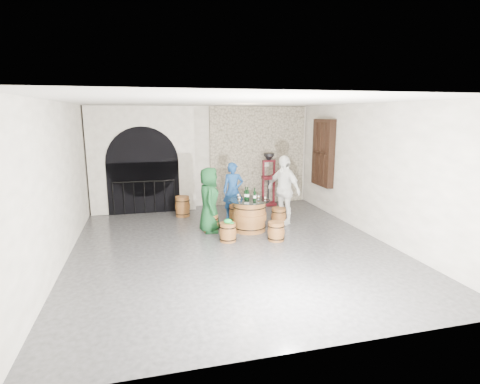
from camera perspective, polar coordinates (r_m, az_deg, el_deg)
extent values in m
plane|color=#2B2B2D|center=(8.62, -1.19, -8.19)|extent=(8.00, 8.00, 0.00)
plane|color=silver|center=(12.11, -5.58, 5.35)|extent=(8.00, 0.00, 8.00)
plane|color=silver|center=(4.51, 10.49, -5.77)|extent=(8.00, 0.00, 8.00)
plane|color=silver|center=(8.17, -25.88, 1.12)|extent=(0.00, 8.00, 8.00)
plane|color=silver|center=(9.62, 19.54, 3.07)|extent=(0.00, 8.00, 8.00)
plane|color=beige|center=(8.11, -1.29, 13.58)|extent=(8.00, 8.00, 0.00)
cube|color=#AEA28A|center=(12.45, 2.72, 5.57)|extent=(3.20, 0.12, 3.18)
cube|color=silver|center=(11.72, -14.63, 4.81)|extent=(3.10, 0.50, 3.18)
cube|color=black|center=(11.58, -14.42, 0.61)|extent=(2.10, 0.03, 1.55)
cylinder|color=black|center=(11.46, -14.62, 4.41)|extent=(2.10, 0.03, 2.10)
cylinder|color=black|center=(11.48, -14.47, 1.55)|extent=(1.79, 0.04, 0.04)
cylinder|color=black|center=(11.61, -18.75, -1.06)|extent=(0.02, 0.02, 0.98)
cylinder|color=black|center=(11.59, -17.28, -0.99)|extent=(0.02, 0.02, 0.98)
cylinder|color=black|center=(11.58, -15.82, -0.91)|extent=(0.02, 0.02, 0.98)
cylinder|color=black|center=(11.57, -14.35, -0.84)|extent=(0.02, 0.02, 0.98)
cylinder|color=black|center=(11.58, -12.88, -0.76)|extent=(0.02, 0.02, 0.98)
cylinder|color=black|center=(11.59, -11.41, -0.69)|extent=(0.02, 0.02, 0.98)
cylinder|color=black|center=(11.60, -9.94, -0.61)|extent=(0.02, 0.02, 0.98)
cube|color=black|center=(11.60, 12.56, 5.84)|extent=(0.20, 1.10, 2.00)
cube|color=black|center=(11.58, 12.34, 5.84)|extent=(0.06, 0.88, 1.76)
cube|color=black|center=(11.59, 12.47, 5.84)|extent=(0.22, 0.92, 0.06)
cube|color=black|center=(11.33, 13.13, 5.68)|extent=(0.22, 0.06, 1.80)
cube|color=black|center=(11.59, 12.47, 5.84)|extent=(0.22, 0.06, 1.80)
cube|color=black|center=(11.85, 11.84, 5.99)|extent=(0.22, 0.06, 1.80)
cylinder|color=brown|center=(9.61, 1.45, -3.67)|extent=(0.81, 0.81, 0.77)
cylinder|color=brown|center=(9.61, 1.45, -3.67)|extent=(0.87, 0.87, 0.17)
torus|color=black|center=(9.68, 1.44, -5.17)|extent=(0.87, 0.87, 0.02)
torus|color=black|center=(9.54, 1.46, -2.16)|extent=(0.87, 0.87, 0.02)
cylinder|color=brown|center=(9.51, 1.46, -1.38)|extent=(0.83, 0.83, 0.02)
cylinder|color=black|center=(9.50, 1.46, -1.23)|extent=(1.06, 1.06, 0.01)
cylinder|color=brown|center=(9.59, -4.47, -4.80)|extent=(0.38, 0.38, 0.43)
cylinder|color=brown|center=(9.59, -4.47, -4.80)|extent=(0.40, 0.40, 0.09)
torus|color=black|center=(9.63, -4.45, -5.63)|extent=(0.41, 0.41, 0.02)
torus|color=black|center=(9.55, -4.48, -3.95)|extent=(0.41, 0.41, 0.02)
cylinder|color=brown|center=(9.52, -4.49, -3.50)|extent=(0.38, 0.38, 0.02)
cylinder|color=brown|center=(10.54, -0.60, -3.22)|extent=(0.38, 0.38, 0.43)
cylinder|color=brown|center=(10.54, -0.60, -3.22)|extent=(0.40, 0.40, 0.09)
torus|color=black|center=(10.58, -0.60, -3.99)|extent=(0.41, 0.41, 0.02)
torus|color=black|center=(10.51, -0.60, -2.45)|extent=(0.41, 0.41, 0.02)
cylinder|color=brown|center=(10.49, -0.60, -2.04)|extent=(0.38, 0.38, 0.02)
cylinder|color=brown|center=(10.25, 5.90, -3.72)|extent=(0.38, 0.38, 0.43)
cylinder|color=brown|center=(10.25, 5.90, -3.72)|extent=(0.40, 0.40, 0.09)
torus|color=black|center=(10.29, 5.89, -4.51)|extent=(0.41, 0.41, 0.02)
torus|color=black|center=(10.22, 5.92, -2.93)|extent=(0.41, 0.41, 0.02)
cylinder|color=brown|center=(10.20, 5.93, -2.50)|extent=(0.38, 0.38, 0.02)
cylinder|color=brown|center=(8.95, 5.53, -6.03)|extent=(0.38, 0.38, 0.43)
cylinder|color=brown|center=(8.95, 5.53, -6.03)|extent=(0.40, 0.40, 0.09)
torus|color=black|center=(8.99, 5.51, -6.92)|extent=(0.41, 0.41, 0.02)
torus|color=black|center=(8.90, 5.55, -5.14)|extent=(0.41, 0.41, 0.02)
cylinder|color=brown|center=(8.88, 5.56, -4.65)|extent=(0.38, 0.38, 0.02)
cylinder|color=brown|center=(8.85, -1.85, -6.18)|extent=(0.38, 0.38, 0.43)
cylinder|color=brown|center=(8.85, -1.85, -6.18)|extent=(0.40, 0.40, 0.09)
torus|color=black|center=(8.90, -1.84, -7.08)|extent=(0.41, 0.41, 0.02)
torus|color=black|center=(8.81, -1.85, -5.28)|extent=(0.41, 0.41, 0.02)
cylinder|color=brown|center=(8.79, -1.86, -4.78)|extent=(0.38, 0.38, 0.02)
ellipsoid|color=#0E9A37|center=(8.77, -1.86, -4.46)|extent=(0.19, 0.19, 0.10)
cylinder|color=#0E9A37|center=(8.77, -1.30, -4.73)|extent=(0.12, 0.12, 0.01)
imported|color=#113D1C|center=(9.43, -4.72, -1.23)|extent=(0.63, 0.87, 1.66)
imported|color=navy|center=(10.62, -1.05, 0.17)|extent=(0.63, 0.46, 1.62)
imported|color=white|center=(10.19, 6.65, 0.33)|extent=(0.91, 1.18, 1.87)
cylinder|color=black|center=(9.55, 0.88, -0.44)|extent=(0.07, 0.07, 0.22)
cylinder|color=white|center=(9.55, 0.88, -0.50)|extent=(0.08, 0.08, 0.06)
cone|color=black|center=(9.52, 0.88, 0.29)|extent=(0.07, 0.07, 0.05)
cylinder|color=black|center=(9.51, 0.88, 0.62)|extent=(0.03, 0.03, 0.07)
cylinder|color=black|center=(9.38, 2.24, -0.66)|extent=(0.07, 0.07, 0.22)
cylinder|color=white|center=(9.39, 2.24, -0.72)|extent=(0.08, 0.08, 0.06)
cone|color=black|center=(9.36, 2.25, 0.08)|extent=(0.07, 0.07, 0.05)
cylinder|color=black|center=(9.35, 2.25, 0.41)|extent=(0.03, 0.03, 0.07)
cylinder|color=black|center=(9.53, 1.19, -0.46)|extent=(0.07, 0.07, 0.22)
cylinder|color=white|center=(9.54, 1.19, -0.52)|extent=(0.08, 0.08, 0.06)
cone|color=black|center=(9.51, 1.19, 0.28)|extent=(0.07, 0.07, 0.05)
cylinder|color=black|center=(9.50, 1.19, 0.60)|extent=(0.03, 0.03, 0.07)
cylinder|color=brown|center=(11.10, -8.74, -2.22)|extent=(0.40, 0.40, 0.57)
cylinder|color=brown|center=(11.10, -8.74, -2.22)|extent=(0.43, 0.43, 0.13)
torus|color=black|center=(11.15, -8.71, -3.19)|extent=(0.44, 0.44, 0.02)
torus|color=black|center=(11.06, -8.77, -1.25)|extent=(0.44, 0.44, 0.02)
cylinder|color=brown|center=(11.03, -8.79, -0.74)|extent=(0.41, 0.41, 0.02)
cube|color=#540E18|center=(12.39, 4.32, -1.79)|extent=(0.48, 0.39, 0.09)
cube|color=#540E18|center=(12.22, 4.39, 2.20)|extent=(0.43, 0.28, 0.11)
cube|color=#540E18|center=(12.14, 4.43, 4.72)|extent=(0.43, 0.12, 0.06)
cylinder|color=black|center=(12.28, 4.36, 0.46)|extent=(0.05, 0.05, 0.90)
cylinder|color=black|center=(12.11, 4.44, 5.69)|extent=(0.34, 0.34, 0.08)
cone|color=black|center=(12.13, 4.43, 5.19)|extent=(0.34, 0.34, 0.18)
cube|color=#540E18|center=(12.19, 3.56, 1.46)|extent=(0.07, 0.07, 1.44)
cube|color=#540E18|center=(12.30, 5.18, 1.53)|extent=(0.07, 0.07, 1.44)
cylinder|color=#540E18|center=(12.23, 5.67, 3.17)|extent=(0.39, 0.04, 0.28)
cube|color=silver|center=(12.48, 3.91, 4.41)|extent=(0.18, 0.10, 0.22)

